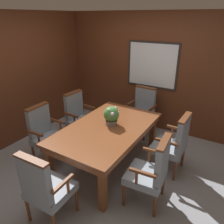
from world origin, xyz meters
TOP-DOWN VIEW (x-y plane):
  - ground_plane at (0.00, 0.00)m, footprint 14.00×14.00m
  - wall_back at (0.00, 1.86)m, footprint 7.20×0.08m
  - wall_left at (-1.93, 0.00)m, footprint 0.06×7.20m
  - dining_table at (0.08, 0.11)m, footprint 1.14×1.89m
  - chair_right_near at (1.01, -0.29)m, footprint 0.52×0.56m
  - chair_right_far at (1.05, 0.52)m, footprint 0.49×0.54m
  - chair_head_far at (0.10, 1.45)m, footprint 0.55×0.51m
  - chair_left_far at (-0.85, 0.52)m, footprint 0.51×0.55m
  - chair_head_near at (0.06, -1.22)m, footprint 0.55×0.50m
  - chair_left_near at (-0.90, -0.31)m, footprint 0.50×0.55m
  - potted_plant at (0.09, 0.21)m, footprint 0.27×0.25m

SIDE VIEW (x-z plane):
  - ground_plane at x=0.00m, z-range 0.00..0.00m
  - chair_right_near at x=1.01m, z-range 0.03..1.04m
  - chair_right_far at x=1.05m, z-range 0.03..1.04m
  - chair_head_far at x=0.10m, z-range 0.03..1.04m
  - chair_left_far at x=-0.85m, z-range 0.03..1.04m
  - chair_head_near at x=0.06m, z-range 0.03..1.04m
  - chair_left_near at x=-0.90m, z-range 0.03..1.04m
  - dining_table at x=0.08m, z-range 0.27..1.00m
  - potted_plant at x=0.09m, z-range 0.73..1.04m
  - wall_left at x=-1.93m, z-range 0.00..2.45m
  - wall_back at x=0.00m, z-range 0.00..2.45m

